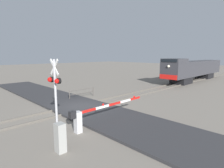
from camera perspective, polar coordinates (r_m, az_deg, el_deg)
ground_plane at (r=15.84m, az=-9.75°, el=-7.36°), size 160.00×160.00×0.00m
rail_track_left at (r=16.39m, az=-11.19°, el=-6.57°), size 0.08×80.00×0.15m
rail_track_right at (r=15.26m, az=-8.20°, el=-7.67°), size 0.08×80.00×0.15m
road_surface at (r=15.82m, az=-9.75°, el=-7.07°), size 36.00×4.47×0.17m
locomotive at (r=34.71m, az=24.31°, el=4.38°), size 2.76×18.62×3.94m
crossing_signal at (r=11.01m, az=-17.43°, el=-0.73°), size 1.18×0.33×4.24m
crossing_gate at (r=11.23m, az=-7.10°, el=-9.63°), size 0.36×6.28×1.36m
utility_cabinet at (r=9.02m, az=-15.89°, el=-15.89°), size 0.46×0.40×1.39m
guard_railing at (r=19.24m, az=-9.38°, el=-2.50°), size 0.08×3.05×0.95m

